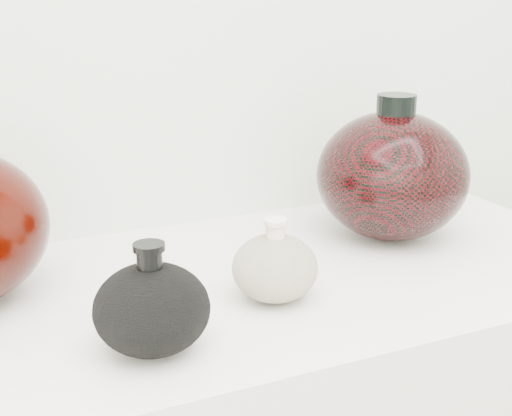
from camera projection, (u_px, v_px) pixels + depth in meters
name	position (u px, v px, depth m)	size (l,w,h in m)	color
black_gourd_vase	(152.00, 308.00, 0.76)	(0.14, 0.14, 0.12)	black
cream_gourd_vase	(275.00, 267.00, 0.89)	(0.13, 0.13, 0.11)	#C2B693
right_round_pot	(392.00, 175.00, 1.09)	(0.25, 0.25, 0.22)	black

